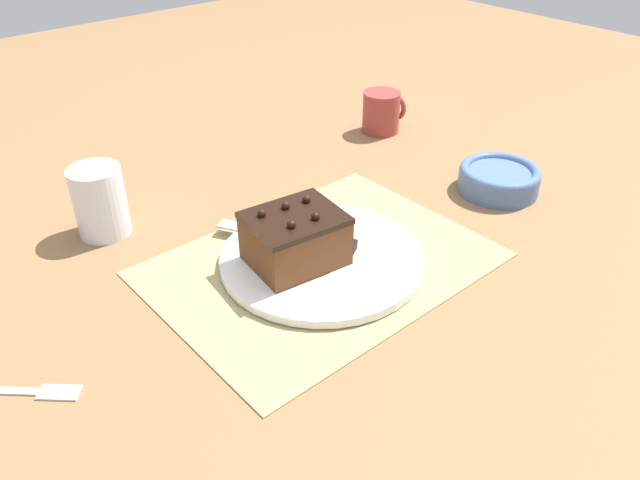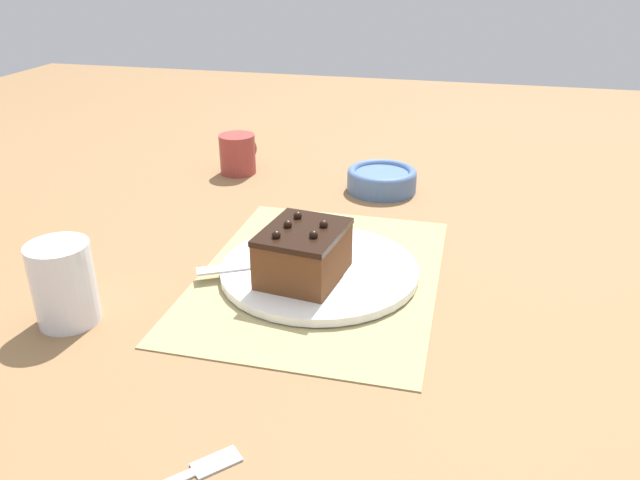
# 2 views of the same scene
# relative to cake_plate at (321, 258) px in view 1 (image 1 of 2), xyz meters

# --- Properties ---
(ground_plane) EXTENTS (3.00, 3.00, 0.00)m
(ground_plane) POSITION_rel_cake_plate_xyz_m (-0.00, -0.00, -0.01)
(ground_plane) COLOR olive
(placemat_woven) EXTENTS (0.46, 0.34, 0.00)m
(placemat_woven) POSITION_rel_cake_plate_xyz_m (-0.00, -0.00, -0.01)
(placemat_woven) COLOR tan
(placemat_woven) RESTS_ON ground_plane
(cake_plate) EXTENTS (0.29, 0.29, 0.01)m
(cake_plate) POSITION_rel_cake_plate_xyz_m (0.00, 0.00, 0.00)
(cake_plate) COLOR white
(cake_plate) RESTS_ON placemat_woven
(chocolate_cake) EXTENTS (0.14, 0.12, 0.08)m
(chocolate_cake) POSITION_rel_cake_plate_xyz_m (-0.04, 0.01, 0.04)
(chocolate_cake) COLOR brown
(chocolate_cake) RESTS_ON cake_plate
(serving_knife) EXTENTS (0.12, 0.20, 0.01)m
(serving_knife) POSITION_rel_cake_plate_xyz_m (0.01, 0.04, 0.01)
(serving_knife) COLOR black
(serving_knife) RESTS_ON cake_plate
(drinking_glass) EXTENTS (0.08, 0.08, 0.11)m
(drinking_glass) POSITION_rel_cake_plate_xyz_m (-0.19, 0.28, 0.04)
(drinking_glass) COLOR white
(drinking_glass) RESTS_ON ground_plane
(small_bowl) EXTENTS (0.13, 0.13, 0.04)m
(small_bowl) POSITION_rel_cake_plate_xyz_m (0.37, -0.04, 0.01)
(small_bowl) COLOR #4C6B9E
(small_bowl) RESTS_ON ground_plane
(coffee_mug) EXTENTS (0.08, 0.07, 0.08)m
(coffee_mug) POSITION_rel_cake_plate_xyz_m (0.40, 0.28, 0.03)
(coffee_mug) COLOR #993833
(coffee_mug) RESTS_ON ground_plane
(dessert_fork) EXTENTS (0.12, 0.11, 0.01)m
(dessert_fork) POSITION_rel_cake_plate_xyz_m (-0.40, 0.03, -0.01)
(dessert_fork) COLOR #B7BABF
(dessert_fork) RESTS_ON ground_plane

